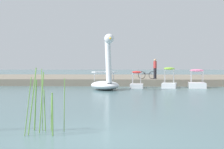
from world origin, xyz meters
TOP-DOWN VIEW (x-y plane):
  - ground_plane at (0.00, 0.00)m, footprint 663.93×663.93m
  - shore_bank_far at (0.00, 31.84)m, footprint 159.35×21.97m
  - swan_boat at (-0.77, 16.27)m, footprint 2.80×3.72m
  - pedal_boat_red at (1.49, 18.82)m, footprint 1.09×1.80m
  - pedal_boat_lime at (4.03, 19.05)m, footprint 1.37×1.97m
  - pedal_boat_pink at (6.20, 19.19)m, footprint 1.56×2.52m
  - person_on_path at (3.19, 22.51)m, footprint 0.29×0.29m
  - bicycle_parked at (2.50, 22.64)m, footprint 1.60×0.41m
  - reed_clump_foreground at (-1.57, 0.52)m, footprint 2.37×1.00m

SIDE VIEW (x-z plane):
  - ground_plane at x=0.00m, z-range 0.00..0.00m
  - shore_bank_far at x=0.00m, z-range 0.00..0.59m
  - pedal_boat_red at x=1.49m, z-range -0.28..1.04m
  - pedal_boat_pink at x=6.20m, z-range -0.32..1.14m
  - pedal_boat_lime at x=4.03m, z-range -0.35..1.26m
  - reed_clump_foreground at x=-1.57m, z-range -0.15..1.40m
  - swan_boat at x=-0.77m, z-range -1.20..2.65m
  - bicycle_parked at x=2.50m, z-range 0.59..1.26m
  - person_on_path at x=3.19m, z-range 0.65..2.43m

